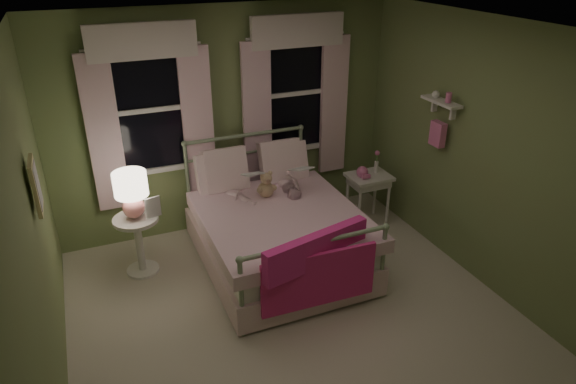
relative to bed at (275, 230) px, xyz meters
name	(u,v)px	position (x,y,z in m)	size (l,w,h in m)	color
room_shell	(300,197)	(-0.18, -1.04, 0.92)	(4.20, 4.20, 4.20)	beige
bed	(275,230)	(0.00, 0.00, 0.00)	(1.58, 2.03, 1.18)	white
pink_throw	(318,262)	(0.00, -1.03, 0.23)	(1.10, 0.35, 0.71)	#E72D8E
child_left	(236,176)	(-0.28, 0.42, 0.52)	(0.24, 0.16, 0.66)	#F7D1DD
child_right	(284,165)	(0.28, 0.42, 0.55)	(0.36, 0.28, 0.73)	#F7D1DD
book_left	(244,179)	(-0.28, 0.17, 0.58)	(0.20, 0.27, 0.03)	beige
book_right	(293,175)	(0.28, 0.17, 0.54)	(0.20, 0.27, 0.02)	beige
teddy_bear	(266,186)	(0.00, 0.26, 0.41)	(0.23, 0.18, 0.31)	tan
nightstand_left	(138,237)	(-1.39, 0.36, 0.03)	(0.46, 0.46, 0.65)	white
table_lamp	(131,191)	(-1.39, 0.36, 0.57)	(0.33, 0.33, 0.49)	pink
book_nightstand	(146,219)	(-1.29, 0.28, 0.27)	(0.16, 0.22, 0.02)	beige
nightstand_right	(369,183)	(1.35, 0.35, 0.17)	(0.50, 0.40, 0.64)	white
pink_toy	(363,172)	(1.25, 0.35, 0.32)	(0.14, 0.18, 0.14)	pink
bud_vase	(377,161)	(1.47, 0.40, 0.41)	(0.06, 0.06, 0.28)	white
window_left	(149,104)	(-1.03, 0.99, 1.24)	(1.34, 0.13, 1.96)	black
window_right	(296,88)	(0.67, 0.99, 1.24)	(1.34, 0.13, 1.96)	black
wall_shelf	(440,118)	(1.72, -0.34, 1.14)	(0.15, 0.50, 0.60)	white
framed_picture	(36,186)	(-2.13, -0.44, 1.12)	(0.03, 0.32, 0.42)	beige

